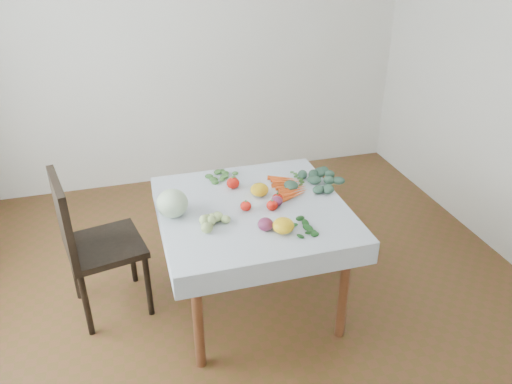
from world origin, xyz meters
TOP-DOWN VIEW (x-y plane):
  - ground at (0.00, 0.00)m, footprint 4.00×4.00m
  - back_wall at (0.00, 2.00)m, footprint 4.00×0.04m
  - table at (0.00, 0.00)m, footprint 1.00×1.00m
  - tablecloth at (0.00, 0.00)m, footprint 1.12×1.12m
  - chair at (-1.00, 0.20)m, footprint 0.54×0.54m
  - cabbage at (-0.48, 0.03)m, footprint 0.24×0.24m
  - tomato_a at (-0.06, 0.26)m, footprint 0.11×0.11m
  - tomato_b at (0.16, 0.00)m, footprint 0.09×0.09m
  - tomato_c at (-0.05, -0.03)m, footprint 0.09×0.09m
  - tomato_d at (0.10, -0.07)m, footprint 0.08×0.08m
  - heirloom_back at (0.08, 0.12)m, footprint 0.14×0.14m
  - heirloom_front at (0.09, -0.32)m, footprint 0.14×0.14m
  - onion_a at (0.14, -0.03)m, footprint 0.10×0.10m
  - onion_b at (-0.00, -0.27)m, footprint 0.11×0.11m
  - tomatillo_cluster at (-0.26, -0.15)m, footprint 0.16×0.12m
  - carrot_bunch at (0.29, 0.16)m, footprint 0.20×0.35m
  - kale_bunch at (0.46, 0.17)m, footprint 0.31×0.30m
  - basil_bunch at (0.18, -0.29)m, footprint 0.27×0.19m
  - dill_bunch at (-0.09, 0.43)m, footprint 0.20×0.19m

SIDE VIEW (x-z plane):
  - ground at x=0.00m, z-range 0.00..0.00m
  - chair at x=-1.00m, z-range 0.07..1.08m
  - table at x=0.00m, z-range 0.28..1.03m
  - tablecloth at x=0.00m, z-range 0.75..0.76m
  - basil_bunch at x=0.18m, z-range 0.76..0.77m
  - dill_bunch at x=-0.09m, z-range 0.76..0.78m
  - carrot_bunch at x=0.29m, z-range 0.76..0.79m
  - kale_bunch at x=0.46m, z-range 0.76..0.80m
  - tomatillo_cluster at x=-0.26m, z-range 0.76..0.81m
  - tomato_c at x=-0.05m, z-range 0.76..0.82m
  - tomato_b at x=0.16m, z-range 0.76..0.82m
  - tomato_d at x=0.10m, z-range 0.76..0.82m
  - onion_a at x=0.14m, z-range 0.76..0.82m
  - tomato_a at x=-0.06m, z-range 0.76..0.83m
  - onion_b at x=0.00m, z-range 0.76..0.83m
  - heirloom_back at x=0.08m, z-range 0.76..0.84m
  - heirloom_front at x=0.09m, z-range 0.76..0.84m
  - cabbage at x=-0.48m, z-range 0.76..0.92m
  - back_wall at x=0.00m, z-range 0.00..2.70m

